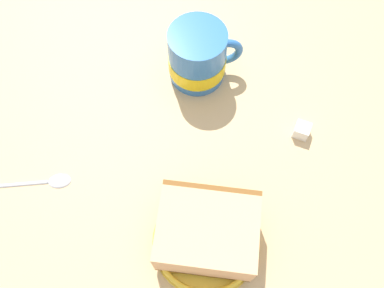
{
  "coord_description": "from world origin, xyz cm",
  "views": [
    {
      "loc": [
        -17.2,
        1.72,
        51.47
      ],
      "look_at": [
        4.54,
        4.62,
        3.0
      ],
      "focal_mm": 39.08,
      "sensor_mm": 36.0,
      "label": 1
    }
  ],
  "objects_px": {
    "small_plate": "(206,240)",
    "cake_slice": "(207,232)",
    "teaspoon": "(40,182)",
    "tea_mug": "(198,57)",
    "sugar_cube": "(302,130)"
  },
  "relations": [
    {
      "from": "small_plate",
      "to": "cake_slice",
      "type": "distance_m",
      "value": 0.03
    },
    {
      "from": "sugar_cube",
      "to": "teaspoon",
      "type": "bearing_deg",
      "value": 109.25
    },
    {
      "from": "teaspoon",
      "to": "cake_slice",
      "type": "bearing_deg",
      "value": -101.27
    },
    {
      "from": "small_plate",
      "to": "tea_mug",
      "type": "relative_size",
      "value": 1.26
    },
    {
      "from": "small_plate",
      "to": "sugar_cube",
      "type": "distance_m",
      "value": 0.2
    },
    {
      "from": "tea_mug",
      "to": "sugar_cube",
      "type": "height_order",
      "value": "tea_mug"
    },
    {
      "from": "small_plate",
      "to": "teaspoon",
      "type": "xyz_separation_m",
      "value": [
        0.05,
        0.22,
        -0.0
      ]
    },
    {
      "from": "cake_slice",
      "to": "teaspoon",
      "type": "bearing_deg",
      "value": 78.73
    },
    {
      "from": "cake_slice",
      "to": "tea_mug",
      "type": "height_order",
      "value": "tea_mug"
    },
    {
      "from": "small_plate",
      "to": "cake_slice",
      "type": "height_order",
      "value": "cake_slice"
    },
    {
      "from": "teaspoon",
      "to": "tea_mug",
      "type": "bearing_deg",
      "value": -42.84
    },
    {
      "from": "tea_mug",
      "to": "cake_slice",
      "type": "bearing_deg",
      "value": -170.35
    },
    {
      "from": "cake_slice",
      "to": "teaspoon",
      "type": "distance_m",
      "value": 0.23
    },
    {
      "from": "small_plate",
      "to": "sugar_cube",
      "type": "height_order",
      "value": "sugar_cube"
    },
    {
      "from": "small_plate",
      "to": "teaspoon",
      "type": "bearing_deg",
      "value": 78.05
    }
  ]
}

